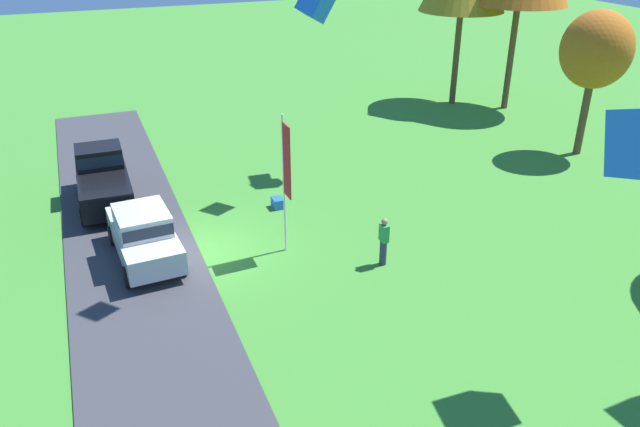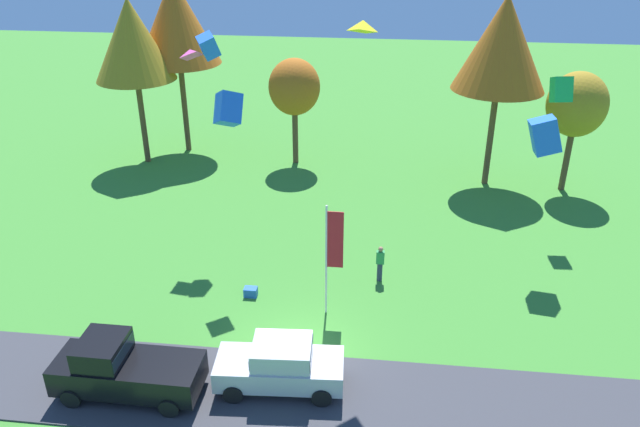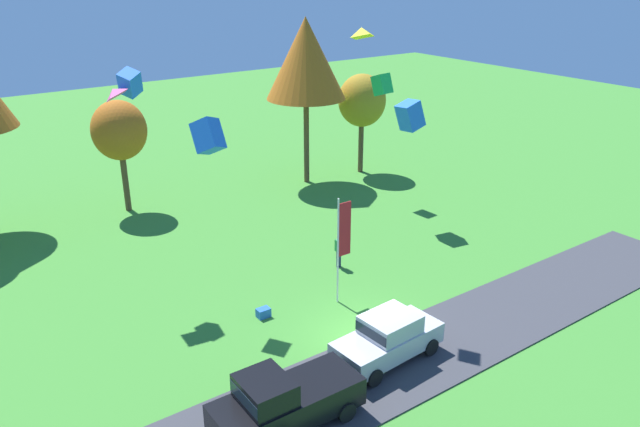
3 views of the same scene
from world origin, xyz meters
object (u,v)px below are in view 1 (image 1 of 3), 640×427
at_px(tree_center_back, 596,50).
at_px(flag_banner, 286,170).
at_px(car_pickup_mid_row, 103,177).
at_px(person_watching_sky, 384,241).
at_px(car_sedan_far_end, 144,233).
at_px(cooler_box, 278,203).
at_px(kite_box_high_left, 317,1).

height_order(tree_center_back, flag_banner, tree_center_back).
relative_size(car_pickup_mid_row, tree_center_back, 0.74).
bearing_deg(person_watching_sky, car_sedan_far_end, -113.64).
distance_m(car_pickup_mid_row, tree_center_back, 22.22).
xyz_separation_m(car_sedan_far_end, person_watching_sky, (3.20, 7.31, -0.16)).
distance_m(car_sedan_far_end, flag_banner, 5.22).
distance_m(person_watching_sky, flag_banner, 3.99).
height_order(car_sedan_far_end, cooler_box, car_sedan_far_end).
bearing_deg(person_watching_sky, flag_banner, -124.88).
bearing_deg(tree_center_back, car_pickup_mid_row, -96.92).
relative_size(car_pickup_mid_row, flag_banner, 1.02).
distance_m(car_sedan_far_end, cooler_box, 5.93).
height_order(car_pickup_mid_row, kite_box_high_left, kite_box_high_left).
relative_size(flag_banner, kite_box_high_left, 3.93).
bearing_deg(flag_banner, tree_center_back, 103.74).
relative_size(car_sedan_far_end, flag_banner, 0.92).
distance_m(tree_center_back, cooler_box, 16.14).
relative_size(cooler_box, kite_box_high_left, 0.45).
height_order(car_pickup_mid_row, car_sedan_far_end, car_pickup_mid_row).
relative_size(person_watching_sky, tree_center_back, 0.25).
bearing_deg(flag_banner, person_watching_sky, 55.12).
bearing_deg(tree_center_back, cooler_box, -88.58).
xyz_separation_m(car_sedan_far_end, kite_box_high_left, (-3.28, 7.51, 6.63)).
height_order(car_pickup_mid_row, flag_banner, flag_banner).
bearing_deg(cooler_box, tree_center_back, 91.42).
height_order(car_sedan_far_end, flag_banner, flag_banner).
bearing_deg(car_pickup_mid_row, tree_center_back, 83.08).
height_order(car_pickup_mid_row, tree_center_back, tree_center_back).
height_order(person_watching_sky, cooler_box, person_watching_sky).
xyz_separation_m(tree_center_back, cooler_box, (0.38, -15.42, -4.74)).
height_order(flag_banner, kite_box_high_left, kite_box_high_left).
relative_size(person_watching_sky, cooler_box, 3.05).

